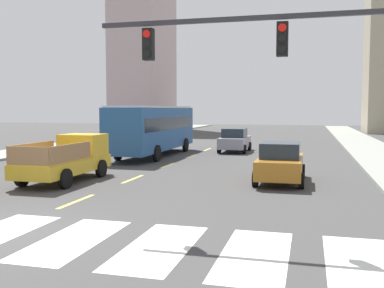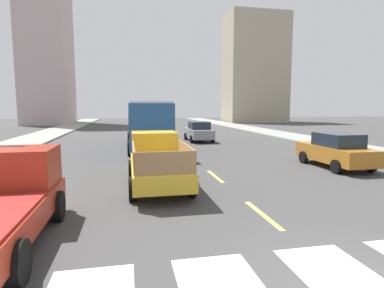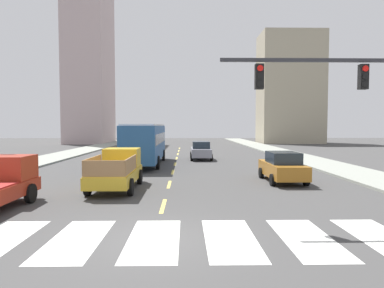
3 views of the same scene
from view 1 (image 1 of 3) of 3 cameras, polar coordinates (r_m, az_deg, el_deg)
The scene contains 19 objects.
sidewalk_left at distance 33.88m, azimuth -20.93°, elevation -0.96°, with size 3.78×110.00×0.15m, color gray.
crosswalk_stripe_5 at distance 11.26m, azimuth -14.97°, elevation -11.74°, with size 1.44×3.70×0.01m, color white.
crosswalk_stripe_6 at distance 10.39m, azimuth -4.24°, elevation -12.99°, with size 1.44×3.70×0.01m, color white.
crosswalk_stripe_7 at distance 9.93m, azimuth 8.05°, elevation -13.86°, with size 1.44×3.70×0.01m, color white.
crosswalk_stripe_8 at distance 9.93m, azimuth 20.99°, elevation -14.12°, with size 1.44×3.70×0.01m, color white.
lane_dash_0 at distance 15.68m, azimuth -14.60°, elevation -7.12°, with size 0.16×2.40×0.01m, color #E1C552.
lane_dash_1 at distance 20.11m, azimuth -7.58°, elevation -4.46°, with size 0.16×2.40×0.01m, color #E1C552.
lane_dash_2 at distance 24.76m, azimuth -3.17°, elevation -2.74°, with size 0.16×2.40×0.01m, color #E1C552.
lane_dash_3 at distance 29.53m, azimuth -0.17°, elevation -1.56°, with size 0.16×2.40×0.01m, color #E1C552.
lane_dash_4 at distance 34.36m, azimuth 1.98°, elevation -0.71°, with size 0.16×2.40×0.01m, color #E1C552.
lane_dash_5 at distance 39.23m, azimuth 3.60°, elevation -0.07°, with size 0.16×2.40×0.01m, color #E1C552.
lane_dash_6 at distance 44.13m, azimuth 4.87°, elevation 0.43°, with size 0.16×2.40×0.01m, color #E1C552.
lane_dash_7 at distance 49.05m, azimuth 5.88°, elevation 0.83°, with size 0.16×2.40×0.01m, color #E1C552.
pickup_stakebed at distance 20.30m, azimuth -15.47°, elevation -1.85°, with size 2.18×5.20×1.96m.
city_bus at distance 29.60m, azimuth -4.92°, elevation 2.22°, with size 2.72×10.80×3.32m.
sedan_far at distance 32.63m, azimuth 5.52°, elevation 0.50°, with size 2.02×4.40×1.72m.
sedan_near_left at distance 19.29m, azimuth 11.26°, elevation -2.32°, with size 2.02×4.40×1.72m.
traffic_signal_gantry at distance 11.42m, azimuth 17.18°, elevation 9.69°, with size 8.90×0.27×6.00m.
tower_tall_centre at distance 69.47m, azimuth -6.27°, elevation 14.63°, with size 7.04×11.25×30.73m, color #BAA3A3.
Camera 1 is at (7.59, -9.36, 3.12)m, focal length 41.60 mm.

